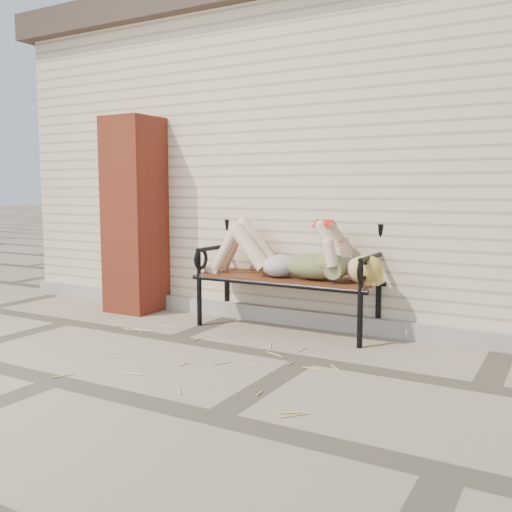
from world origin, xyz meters
The scene contains 8 objects.
ground centered at (0.00, 0.00, 0.00)m, with size 80.00×80.00×0.00m, color gray.
house_wall centered at (0.00, 3.00, 1.50)m, with size 8.00×4.00×3.00m, color beige.
house_roof centered at (0.00, 3.00, 3.15)m, with size 8.30×4.30×0.30m, color #41352E.
foundation_strip centered at (0.00, 0.97, 0.07)m, with size 8.00×0.10×0.15m, color #A09A90.
brick_pillar centered at (-2.30, 0.75, 1.00)m, with size 0.50×0.50×2.00m, color #A43D25.
garden_bench centered at (-0.55, 0.86, 0.64)m, with size 1.77×0.71×1.15m.
reading_woman centered at (-0.54, 0.72, 0.68)m, with size 1.67×0.38×0.53m.
straw_scatter centered at (-0.74, -0.29, 0.01)m, with size 2.91×1.66×0.01m.
Camera 1 is at (1.70, -3.78, 1.26)m, focal length 40.00 mm.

